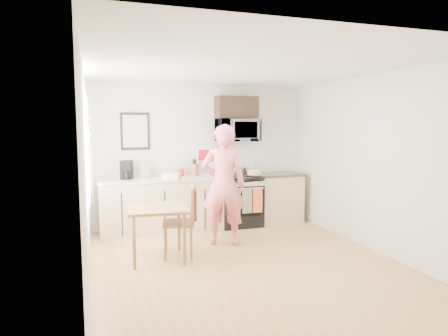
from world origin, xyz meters
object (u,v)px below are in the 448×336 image
object	(u,v)px
dining_table	(158,213)
person	(224,185)
microwave	(237,130)
chair	(188,212)
range	(239,202)
cake	(254,173)

from	to	relation	value
dining_table	person	bearing A→B (deg)	20.71
person	dining_table	bearing A→B (deg)	39.25
microwave	chair	xyz separation A→B (m)	(-1.30, -1.55, -1.11)
microwave	dining_table	world-z (taller)	microwave
person	dining_table	world-z (taller)	person
range	chair	distance (m)	1.96
dining_table	cake	size ratio (longest dim) A/B	2.51
range	microwave	world-z (taller)	microwave
dining_table	cake	bearing A→B (deg)	34.74
microwave	dining_table	distance (m)	2.57
range	cake	world-z (taller)	range
cake	chair	bearing A→B (deg)	-138.58
microwave	dining_table	bearing A→B (deg)	-138.05
microwave	cake	xyz separation A→B (m)	(0.28, -0.16, -0.78)
range	chair	bearing A→B (deg)	-131.89
range	dining_table	distance (m)	2.26
range	cake	bearing A→B (deg)	-11.29
chair	person	bearing A→B (deg)	44.20
person	chair	size ratio (longest dim) A/B	1.87
person	range	bearing A→B (deg)	-103.19
person	dining_table	distance (m)	1.20
microwave	cake	bearing A→B (deg)	-29.81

